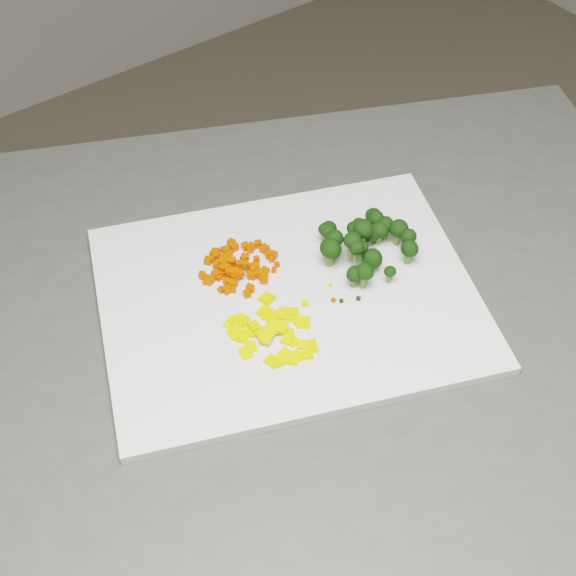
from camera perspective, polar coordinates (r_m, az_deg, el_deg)
counter_block at (r=1.28m, az=-1.11°, el=-15.10°), size 1.23×1.08×0.90m
cutting_board at (r=0.91m, az=0.00°, el=-0.66°), size 0.51×0.46×0.01m
carrot_pile at (r=0.92m, az=-3.61°, el=1.86°), size 0.09×0.09×0.03m
pepper_pile at (r=0.86m, az=-1.30°, el=-2.74°), size 0.11×0.11×0.01m
broccoli_pile at (r=0.93m, az=5.32°, el=3.25°), size 0.11×0.11×0.05m
carrot_cube_0 at (r=0.95m, az=-1.67°, el=2.79°), size 0.01×0.01×0.01m
carrot_cube_1 at (r=0.92m, az=-2.48°, el=0.94°), size 0.01×0.01×0.01m
carrot_cube_2 at (r=0.92m, az=-2.54°, el=1.07°), size 0.01×0.01×0.01m
carrot_cube_3 at (r=0.92m, az=-4.64°, el=1.80°), size 0.01×0.01×0.01m
carrot_cube_4 at (r=0.92m, az=-5.13°, el=0.96°), size 0.01×0.01×0.01m
carrot_cube_5 at (r=0.95m, az=-5.24°, el=2.48°), size 0.01×0.01×0.01m
carrot_cube_6 at (r=0.92m, az=-4.43°, el=1.44°), size 0.01×0.01×0.01m
carrot_cube_7 at (r=0.92m, az=-4.97°, el=0.73°), size 0.01×0.01×0.01m
carrot_cube_8 at (r=0.90m, az=-2.94°, el=-0.42°), size 0.01×0.01×0.01m
carrot_cube_9 at (r=0.95m, az=-3.88°, el=2.95°), size 0.01×0.01×0.01m
carrot_cube_10 at (r=0.91m, az=-4.02°, el=1.15°), size 0.01×0.01×0.01m
carrot_cube_11 at (r=0.95m, az=-2.75°, el=2.76°), size 0.01×0.01×0.01m
carrot_cube_12 at (r=0.92m, az=-2.30°, el=1.17°), size 0.01×0.01×0.01m
carrot_cube_13 at (r=0.93m, az=-4.41°, el=1.49°), size 0.01×0.01×0.01m
carrot_cube_14 at (r=0.92m, az=-1.91°, el=1.03°), size 0.01×0.01×0.01m
carrot_cube_15 at (r=0.92m, az=-1.70°, el=0.88°), size 0.01×0.01×0.01m
carrot_cube_16 at (r=0.92m, az=-5.61°, el=0.55°), size 0.01×0.01×0.01m
carrot_cube_17 at (r=0.95m, az=-2.62°, el=2.92°), size 0.01×0.01×0.01m
carrot_cube_18 at (r=0.94m, az=-1.02°, el=2.36°), size 0.01×0.01×0.01m
carrot_cube_19 at (r=0.91m, az=-4.79°, el=-0.13°), size 0.01×0.01×0.01m
carrot_cube_20 at (r=0.93m, az=-4.57°, el=2.15°), size 0.01×0.01×0.01m
carrot_cube_21 at (r=0.92m, az=-2.51°, el=1.30°), size 0.01×0.01×0.01m
carrot_cube_22 at (r=0.91m, az=-4.41°, el=0.44°), size 0.01×0.01×0.01m
carrot_cube_23 at (r=0.96m, az=-4.05°, el=3.22°), size 0.01×0.01×0.01m
carrot_cube_24 at (r=0.92m, az=-1.68°, el=1.20°), size 0.01×0.01×0.01m
carrot_cube_25 at (r=0.91m, az=-3.83°, el=0.88°), size 0.01×0.01×0.01m
carrot_cube_26 at (r=0.91m, az=-2.77°, el=0.09°), size 0.01×0.01×0.01m
carrot_cube_27 at (r=0.92m, az=-3.59°, el=1.11°), size 0.01×0.01×0.01m
carrot_cube_28 at (r=0.95m, az=-4.42°, el=2.66°), size 0.01×0.01×0.01m
carrot_cube_29 at (r=0.93m, az=-1.00°, el=1.30°), size 0.01×0.01×0.01m
carrot_cube_30 at (r=0.93m, az=-3.53°, el=1.44°), size 0.01×0.01×0.01m
carrot_cube_31 at (r=0.92m, az=-6.13°, el=0.97°), size 0.01×0.01×0.01m
carrot_cube_32 at (r=0.91m, az=-3.78°, el=1.09°), size 0.01×0.01×0.01m
carrot_cube_33 at (r=0.92m, az=-4.60°, el=1.10°), size 0.01×0.01×0.01m
carrot_cube_34 at (r=0.93m, az=-3.11°, el=2.13°), size 0.01×0.01×0.01m
carrot_cube_35 at (r=0.94m, az=-5.14°, el=2.31°), size 0.01×0.01×0.01m
carrot_cube_36 at (r=0.90m, az=-2.60°, el=-0.07°), size 0.01×0.01×0.01m
carrot_cube_37 at (r=0.94m, az=-2.26°, el=2.04°), size 0.01×0.01×0.01m
carrot_cube_38 at (r=0.92m, az=-2.70°, el=0.92°), size 0.01×0.01×0.01m
carrot_cube_39 at (r=0.93m, az=-5.00°, el=1.63°), size 0.01×0.01×0.01m
carrot_cube_40 at (r=0.95m, az=-3.90°, el=2.93°), size 0.01×0.01×0.01m
carrot_cube_41 at (r=0.95m, az=-5.10°, el=2.59°), size 0.01×0.01×0.01m
carrot_cube_42 at (r=0.92m, az=-2.05°, el=0.85°), size 0.01×0.01×0.01m
carrot_cube_43 at (r=0.95m, az=-2.13°, el=3.14°), size 0.01×0.01×0.01m
carrot_cube_44 at (r=0.92m, az=-6.04°, el=0.82°), size 0.01×0.01×0.01m
carrot_cube_45 at (r=0.92m, az=-3.00°, el=1.69°), size 0.01×0.01×0.01m
carrot_cube_46 at (r=0.94m, az=-4.27°, el=2.28°), size 0.01×0.01×0.01m
carrot_cube_47 at (r=0.91m, az=-3.36°, el=1.05°), size 0.01×0.01×0.01m
carrot_cube_48 at (r=0.93m, az=-3.75°, el=1.41°), size 0.01×0.01×0.01m
carrot_cube_49 at (r=0.91m, az=-3.98°, el=0.31°), size 0.01×0.01×0.01m
carrot_cube_50 at (r=0.92m, az=-4.05°, el=1.90°), size 0.01×0.01×0.01m
carrot_cube_51 at (r=0.94m, az=-1.37°, el=2.38°), size 0.01×0.01×0.01m
carrot_cube_52 at (r=0.94m, az=-5.45°, el=2.07°), size 0.01×0.01×0.01m
carrot_cube_53 at (r=0.93m, az=-0.80°, el=1.68°), size 0.01×0.01×0.01m
carrot_cube_54 at (r=0.92m, az=-3.45°, el=1.70°), size 0.01×0.01×0.01m
carrot_cube_55 at (r=0.94m, az=-1.19°, el=2.07°), size 0.01×0.01×0.01m
carrot_cube_56 at (r=0.94m, az=-4.23°, el=2.48°), size 0.01×0.01×0.01m
carrot_cube_57 at (r=0.93m, az=-3.40°, el=1.25°), size 0.01×0.01×0.01m
carrot_cube_58 at (r=0.95m, az=-3.04°, el=2.98°), size 0.01×0.01×0.01m
carrot_cube_59 at (r=0.94m, az=-3.09°, el=2.12°), size 0.01×0.01×0.01m
carrot_cube_60 at (r=0.92m, az=-5.80°, el=0.57°), size 0.01×0.01×0.01m
carrot_cube_61 at (r=0.91m, az=-4.32°, el=0.01°), size 0.01×0.01×0.01m
carrot_cube_62 at (r=0.95m, az=-4.55°, el=2.70°), size 0.01×0.01×0.01m
carrot_cube_63 at (r=0.90m, az=-4.37°, el=-0.16°), size 0.01×0.01×0.01m
carrot_cube_64 at (r=0.93m, az=-2.45°, el=1.49°), size 0.01×0.01×0.01m
carrot_cube_65 at (r=0.93m, az=-2.30°, el=1.50°), size 0.01×0.01×0.01m
carrot_cube_66 at (r=0.92m, az=-4.67°, el=1.44°), size 0.01×0.01×0.01m
carrot_cube_67 at (r=0.91m, az=-3.90°, el=-0.14°), size 0.01×0.01×0.01m
carrot_cube_68 at (r=0.91m, az=-1.71°, el=0.63°), size 0.01×0.01×0.01m
carrot_cube_69 at (r=0.91m, az=-4.29°, el=1.17°), size 0.01×0.01×0.01m
carrot_cube_70 at (r=0.94m, az=-5.70°, el=1.94°), size 0.01×0.01×0.01m
pepper_chunk_0 at (r=0.86m, az=0.11°, el=-3.73°), size 0.02×0.02×0.01m
pepper_chunk_1 at (r=0.86m, az=0.16°, el=-3.49°), size 0.02×0.02×0.01m
pepper_chunk_2 at (r=0.87m, az=1.15°, el=-2.46°), size 0.02×0.02×0.00m
pepper_chunk_3 at (r=0.88m, az=-3.36°, el=-2.34°), size 0.02×0.02×0.01m
pepper_chunk_4 at (r=0.86m, az=-0.41°, el=-2.81°), size 0.02×0.02×0.01m
pepper_chunk_5 at (r=0.86m, az=-1.11°, el=-2.87°), size 0.02×0.02×0.00m
pepper_chunk_6 at (r=0.84m, az=0.35°, el=-5.08°), size 0.02×0.02×0.01m
pepper_chunk_7 at (r=0.87m, az=-3.91°, el=-3.28°), size 0.01×0.02×0.00m
pepper_chunk_8 at (r=0.88m, az=0.75°, el=-2.38°), size 0.01×0.02×0.00m
pepper_chunk_9 at (r=0.88m, az=-3.95°, el=-2.51°), size 0.02×0.02×0.01m
pepper_chunk_10 at (r=0.88m, az=0.19°, el=-1.73°), size 0.02×0.02×0.01m
pepper_chunk_11 at (r=0.88m, az=-1.36°, el=-1.94°), size 0.02×0.02×0.00m
pepper_chunk_12 at (r=0.85m, az=1.24°, el=-4.78°), size 0.02×0.02×0.01m
pepper_chunk_13 at (r=0.85m, az=0.99°, el=-4.04°), size 0.02×0.02×0.01m
pepper_chunk_14 at (r=0.88m, az=-1.26°, el=-2.07°), size 0.02×0.02×0.00m
pepper_chunk_15 at (r=0.87m, az=-3.74°, el=-3.27°), size 0.02×0.01×0.01m
pepper_chunk_16 at (r=0.87m, az=-3.33°, el=-2.84°), size 0.01×0.02×0.01m
pepper_chunk_17 at (r=0.86m, az=-0.65°, el=-2.79°), size 0.02×0.02×0.01m
pepper_chunk_18 at (r=0.85m, az=1.60°, el=-4.17°), size 0.02×0.02×0.01m
pepper_chunk_19 at (r=0.86m, az=-3.25°, el=-3.59°), size 0.02×0.02×0.01m
pepper_chunk_20 at (r=0.88m, az=-3.72°, el=-2.28°), size 0.02×0.02×0.00m
pepper_chunk_21 at (r=0.84m, az=-1.11°, el=-5.21°), size 0.02×0.02×0.01m
pepper_chunk_22 at (r=0.85m, az=0.46°, el=-4.90°), size 0.02×0.02×0.01m
pepper_chunk_23 at (r=0.85m, az=-3.03°, el=-4.62°), size 0.01×0.02×0.00m
pepper_chunk_24 at (r=0.88m, az=-3.28°, el=-2.32°), size 0.02×0.02×0.01m
pepper_chunk_25 at (r=0.85m, az=-2.69°, el=-4.19°), size 0.02×0.02×0.00m
pepper_chunk_26 at (r=0.86m, az=-1.85°, el=-3.34°), size 0.01×0.02×0.01m
pepper_chunk_27 at (r=0.84m, az=-0.05°, el=-5.04°), size 0.02×0.02×0.01m
pepper_chunk_28 at (r=0.85m, az=-1.55°, el=-3.51°), size 0.02×0.02×0.01m
pepper_chunk_29 at (r=0.88m, az=-0.70°, el=-1.93°), size 0.02×0.02×0.01m
pepper_chunk_30 at (r=0.88m, az=-1.70°, el=-1.68°), size 0.02×0.02×0.00m
pepper_chunk_31 at (r=0.87m, az=-3.52°, el=-2.91°), size 0.02×0.02×0.01m
pepper_chunk_32 at (r=0.90m, az=-1.51°, el=-0.75°), size 0.02×0.02×0.01m
pepper_chunk_33 at (r=0.88m, az=-0.19°, el=-1.85°), size 0.02×0.02×0.01m
pepper_chunk_34 at (r=0.87m, az=-2.41°, el=-2.68°), size 0.01×0.01×0.01m
pepper_chunk_35 at (r=0.84m, az=-0.56°, el=-5.16°), size 0.01×0.01×0.01m
pepper_chunk_36 at (r=0.85m, az=-0.24°, el=-4.65°), size 0.01×0.01×0.00m
pepper_chunk_37 at (r=0.87m, az=-2.68°, el=-3.12°), size 0.01×0.02×0.01m
broccoli_floret_0 at (r=0.94m, az=8.55°, el=2.46°), size 0.03×0.03×0.03m
broccoli_floret_1 at (r=0.95m, az=4.95°, el=3.62°), size 0.03×0.03×0.03m
broccoli_floret_2 at (r=0.96m, az=6.48°, el=3.86°), size 0.03×0.03×0.03m
broccoli_floret_3 at (r=0.92m, az=7.21°, el=0.92°), size 0.02×0.02×0.02m
broccoli_floret_4 at (r=0.94m, az=3.25°, el=3.15°), size 0.03×0.03×0.03m
broccoli_floret_5 at (r=0.93m, az=3.07°, el=2.73°), size 0.03×0.03×0.03m
broccoli_floret_6 at (r=0.91m, az=4.71°, el=0.75°), size 0.03×0.03×0.03m
broccoli_floret_7 at (r=0.92m, az=5.96°, el=1.90°), size 0.03×0.03×0.03m
broccoli_floret_8 at (r=0.90m, az=5.40°, el=0.79°), size 0.03×0.03×0.03m
broccoli_floret_9 at (r=0.94m, az=4.70°, el=3.91°), size 0.02×0.02×0.03m
broccoli_floret_10 at (r=0.97m, az=6.21°, el=4.55°), size 0.03×0.03×0.03m
broccoli_floret_11 at (r=0.94m, az=5.01°, el=4.25°), size 0.02×0.02×0.02m
broccoli_floret_12 at (r=0.96m, az=2.83°, el=3.99°), size 0.03×0.03×0.03m
broccoli_floret_13 at (r=0.95m, az=8.48°, el=3.29°), size 0.03×0.03×0.03m
broccoli_floret_14 at (r=0.97m, az=6.05°, el=4.82°), size 0.03×0.03×0.03m
broccoli_floret_15 at (r=0.94m, az=5.00°, el=3.97°), size 0.03×0.03×0.03m
broccoli_floret_16 at (r=0.95m, az=2.60°, el=3.89°), size 0.02×0.02×0.03m
broccoli_floret_17 at (r=0.91m, az=4.85°, el=2.50°), size 0.02×0.02×0.03m
broccoli_floret_18 at (r=0.95m, az=2.83°, el=3.74°), size 0.02×0.02×0.03m
broccoli_floret_19 at (r=0.92m, az=2.98°, el=2.46°), size 0.03×0.03×0.04m
broccoli_floret_20 at (r=0.92m, az=5.21°, el=2.66°), size 0.02×0.02×0.02m
broccoli_floret_21 at (r=0.93m, az=5.28°, el=3.94°), size 0.03×0.03×0.03m
broccoli_floret_22 at (r=0.96m, az=7.80°, el=3.88°), size 0.03×0.03×0.03m
broccoli_floret_23 at (r=0.92m, az=4.52°, el=3.02°), size 0.03×0.03×0.03m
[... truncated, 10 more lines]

